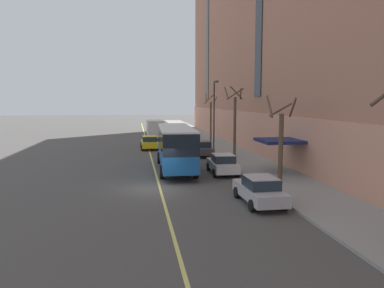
{
  "coord_description": "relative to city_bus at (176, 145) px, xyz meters",
  "views": [
    {
      "loc": [
        -1.33,
        -23.91,
        5.67
      ],
      "look_at": [
        3.67,
        9.17,
        1.8
      ],
      "focal_mm": 35.0,
      "sensor_mm": 36.0,
      "label": 1
    }
  ],
  "objects": [
    {
      "name": "box_truck",
      "position": [
        -0.51,
        23.03,
        -0.38
      ],
      "size": [
        2.41,
        7.02,
        2.97
      ],
      "color": "silver",
      "rests_on": "ground"
    },
    {
      "name": "street_tree_mid_block",
      "position": [
        6.69,
        -5.59,
        0.96
      ],
      "size": [
        2.0,
        1.93,
        5.9
      ],
      "color": "brown",
      "rests_on": "sidewalk"
    },
    {
      "name": "lane_centerline",
      "position": [
        -1.7,
        -3.12,
        -2.07
      ],
      "size": [
        0.16,
        140.0,
        0.01
      ],
      "primitive_type": "cube",
      "color": "#E0D66B",
      "rests_on": "ground"
    },
    {
      "name": "parked_car_darkgray_4",
      "position": [
        3.48,
        15.61,
        -1.29
      ],
      "size": [
        1.95,
        4.6,
        1.56
      ],
      "color": "#4C4C51",
      "rests_on": "ground"
    },
    {
      "name": "parked_car_silver_2",
      "position": [
        3.5,
        -10.66,
        -1.29
      ],
      "size": [
        2.03,
        4.6,
        1.56
      ],
      "color": "#B7B7BC",
      "rests_on": "ground"
    },
    {
      "name": "fire_hydrant",
      "position": [
        5.3,
        2.87,
        -1.58
      ],
      "size": [
        0.42,
        0.24,
        0.72
      ],
      "color": "red",
      "rests_on": "sidewalk"
    },
    {
      "name": "parked_car_darkgray_1",
      "position": [
        3.54,
        7.72,
        -1.29
      ],
      "size": [
        2.0,
        4.47,
        1.56
      ],
      "color": "#4C4C51",
      "rests_on": "ground"
    },
    {
      "name": "ground_plane",
      "position": [
        -1.87,
        -6.12,
        -2.07
      ],
      "size": [
        260.0,
        260.0,
        0.0
      ],
      "primitive_type": "plane",
      "color": "#4C4947"
    },
    {
      "name": "parked_car_white_3",
      "position": [
        3.73,
        26.16,
        -1.29
      ],
      "size": [
        2.08,
        4.46,
        1.56
      ],
      "color": "silver",
      "rests_on": "ground"
    },
    {
      "name": "parked_car_white_5",
      "position": [
        3.48,
        -1.93,
        -1.29
      ],
      "size": [
        2.08,
        4.52,
        1.56
      ],
      "color": "silver",
      "rests_on": "ground"
    },
    {
      "name": "sidewalk",
      "position": [
        7.12,
        -3.12,
        -2.0
      ],
      "size": [
        4.63,
        160.0,
        0.15
      ],
      "primitive_type": "cube",
      "color": "gray",
      "rests_on": "ground"
    },
    {
      "name": "taxi_cab",
      "position": [
        -1.62,
        14.03,
        -1.29
      ],
      "size": [
        2.09,
        4.53,
        1.56
      ],
      "color": "yellow",
      "rests_on": "ground"
    },
    {
      "name": "street_tree_far_uptown",
      "position": [
        6.67,
        6.53,
        1.7
      ],
      "size": [
        2.08,
        2.03,
        6.97
      ],
      "color": "brown",
      "rests_on": "sidewalk"
    },
    {
      "name": "street_tree_far_downtown",
      "position": [
        6.68,
        18.72,
        1.28
      ],
      "size": [
        1.59,
        1.37,
        6.62
      ],
      "color": "brown",
      "rests_on": "sidewalk"
    },
    {
      "name": "street_lamp",
      "position": [
        5.4,
        10.38,
        2.73
      ],
      "size": [
        0.36,
        1.48,
        7.71
      ],
      "color": "#2D2D30",
      "rests_on": "sidewalk"
    },
    {
      "name": "city_bus",
      "position": [
        0.0,
        0.0,
        0.0
      ],
      "size": [
        3.07,
        10.85,
        3.56
      ],
      "color": "#19569E",
      "rests_on": "ground"
    }
  ]
}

